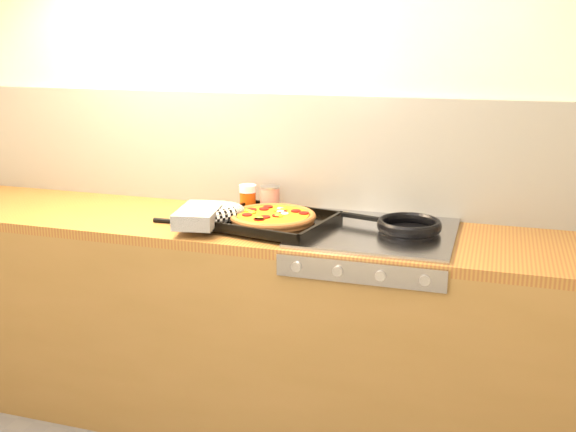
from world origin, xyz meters
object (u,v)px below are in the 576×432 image
(pizza_on_tray, at_px, (253,217))
(tomato_can, at_px, (270,200))
(juice_glass, at_px, (248,199))
(frying_pan, at_px, (408,226))

(pizza_on_tray, xyz_separation_m, tomato_can, (-0.01, 0.23, 0.01))
(tomato_can, bearing_deg, juice_glass, -171.51)
(frying_pan, bearing_deg, juice_glass, 168.93)
(tomato_can, relative_size, juice_glass, 0.99)
(pizza_on_tray, bearing_deg, frying_pan, 7.64)
(tomato_can, xyz_separation_m, juice_glass, (-0.10, -0.01, 0.00))
(pizza_on_tray, distance_m, tomato_can, 0.23)
(tomato_can, distance_m, juice_glass, 0.10)
(pizza_on_tray, relative_size, frying_pan, 1.44)
(pizza_on_tray, distance_m, juice_glass, 0.24)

